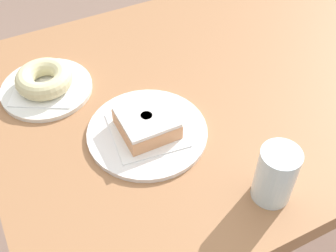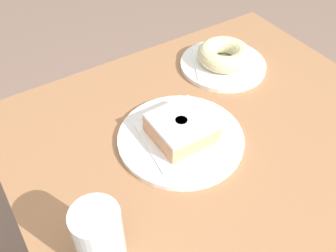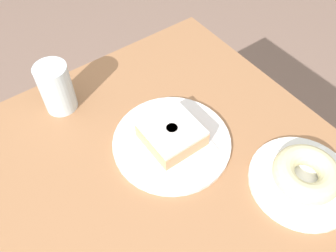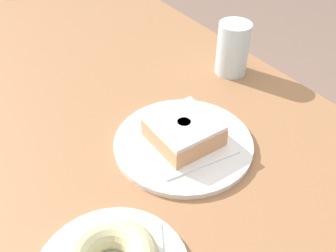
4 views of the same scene
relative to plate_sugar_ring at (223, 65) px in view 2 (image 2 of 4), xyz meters
name	(u,v)px [view 2 (image 2 of 4)]	position (x,y,z in m)	size (l,w,h in m)	color
plate_sugar_ring	(223,65)	(0.00, 0.00, 0.00)	(0.19, 0.19, 0.01)	white
napkin_sugar_ring	(223,62)	(0.00, 0.00, 0.01)	(0.13, 0.13, 0.00)	white
donut_sugar_ring	(224,54)	(0.00, 0.00, 0.03)	(0.12, 0.12, 0.04)	beige
plate_glazed_square	(181,138)	(-0.14, 0.21, 0.00)	(0.23, 0.23, 0.01)	white
napkin_glazed_square	(181,136)	(-0.14, 0.21, 0.01)	(0.13, 0.13, 0.00)	white
donut_glazed_square	(181,128)	(-0.14, 0.21, 0.03)	(0.10, 0.10, 0.04)	tan
water_glass	(99,238)	(-0.27, 0.43, 0.05)	(0.07, 0.07, 0.11)	silver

